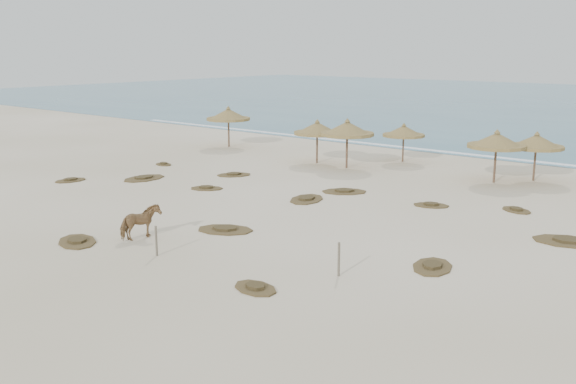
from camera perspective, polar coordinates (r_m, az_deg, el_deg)
name	(u,v)px	position (r m, az deg, el deg)	size (l,w,h in m)	color
ground	(197,232)	(27.02, -8.14, -3.54)	(160.00, 160.00, 0.00)	beige
foam_line	(463,154)	(48.08, 15.32, 3.28)	(70.00, 0.60, 0.01)	white
palapa_0	(228,115)	(49.79, -5.32, 6.82)	(4.10, 4.10, 3.15)	brown
palapa_1	(317,129)	(42.51, 2.61, 5.62)	(3.68, 3.68, 2.92)	brown
palapa_2	(404,132)	(43.54, 10.25, 5.30)	(3.52, 3.52, 2.63)	brown
palapa_3	(347,129)	(40.79, 5.29, 5.57)	(4.02, 4.02, 3.18)	brown
palapa_4	(497,141)	(37.98, 18.05, 4.32)	(4.25, 4.25, 3.05)	brown
palapa_5	(536,142)	(39.29, 21.21, 4.14)	(4.05, 4.05, 2.88)	brown
horse	(140,222)	(26.27, -12.99, -2.66)	(0.74, 1.62, 1.37)	olive
fence_post_near	(156,241)	(24.09, -11.63, -4.28)	(0.09, 0.09, 1.14)	#685E4E
fence_post_far	(339,259)	(21.61, 4.54, -5.98)	(0.09, 0.09, 1.18)	#685E4E
scrub_0	(71,180)	(38.99, -18.77, 1.01)	(1.40, 1.94, 0.16)	brown
scrub_1	(144,178)	(38.44, -12.68, 1.22)	(1.73, 2.66, 0.16)	brown
scrub_2	(207,188)	(35.11, -7.25, 0.36)	(2.14, 1.95, 0.16)	brown
scrub_3	(307,199)	(32.32, 1.66, -0.62)	(2.21, 2.75, 0.16)	brown
scrub_4	(432,266)	(23.06, 12.71, -6.46)	(1.94, 2.40, 0.16)	brown
scrub_5	(568,241)	(27.66, 23.65, -4.01)	(3.13, 2.50, 0.16)	brown
scrub_6	(234,175)	(38.68, -4.83, 1.56)	(2.29, 2.43, 0.16)	brown
scrub_7	(431,205)	(31.84, 12.61, -1.13)	(2.02, 1.69, 0.16)	brown
scrub_8	(164,164)	(42.81, -11.00, 2.45)	(1.51, 1.14, 0.16)	brown
scrub_9	(225,229)	(27.08, -5.61, -3.32)	(2.85, 2.45, 0.16)	brown
scrub_10	(516,210)	(32.00, 19.64, -1.51)	(1.88, 1.65, 0.16)	brown
scrub_11	(77,241)	(26.66, -18.23, -4.17)	(2.57, 2.19, 0.16)	brown
scrub_12	(255,288)	(20.62, -2.92, -8.48)	(1.84, 1.37, 0.16)	brown
scrub_13	(344,191)	(34.17, 5.03, 0.07)	(2.82, 2.70, 0.16)	brown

